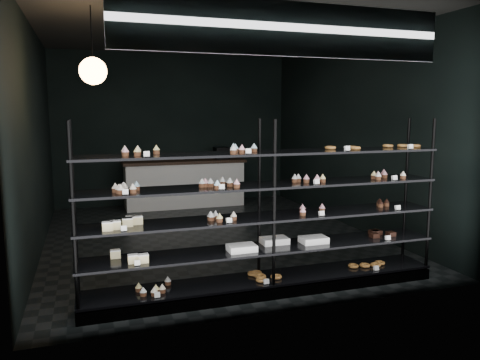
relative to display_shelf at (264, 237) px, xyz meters
The scene contains 5 objects.
room 2.64m from the display_shelf, 89.29° to the left, with size 5.01×6.01×3.20m.
display_shelf is the anchor object (origin of this frame).
signage 2.17m from the display_shelf, 86.35° to the right, with size 3.30×0.05×0.50m.
pendant_lamp 2.74m from the display_shelf, 145.75° to the left, with size 0.31×0.31×0.89m.
service_counter 4.95m from the display_shelf, 88.33° to the left, with size 2.54×0.65×1.23m.
Camera 1 is at (-1.85, -7.07, 1.99)m, focal length 35.00 mm.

